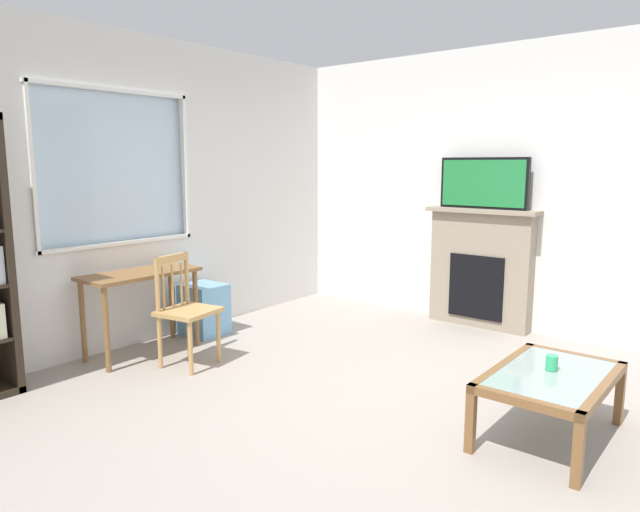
# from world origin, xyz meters

# --- Properties ---
(ground) EXTENTS (5.86, 6.10, 0.02)m
(ground) POSITION_xyz_m (0.00, 0.00, -0.01)
(ground) COLOR #9E9389
(wall_back_with_window) EXTENTS (4.86, 0.15, 2.76)m
(wall_back_with_window) POSITION_xyz_m (0.04, 2.55, 1.35)
(wall_back_with_window) COLOR silver
(wall_back_with_window) RESTS_ON ground
(wall_right) EXTENTS (0.12, 5.30, 2.76)m
(wall_right) POSITION_xyz_m (2.49, 0.00, 1.38)
(wall_right) COLOR silver
(wall_right) RESTS_ON ground
(desk_under_window) EXTENTS (0.98, 0.46, 0.72)m
(desk_under_window) POSITION_xyz_m (-0.31, 2.20, 0.60)
(desk_under_window) COLOR brown
(desk_under_window) RESTS_ON ground
(wooden_chair) EXTENTS (0.49, 0.47, 0.90)m
(wooden_chair) POSITION_xyz_m (-0.25, 1.69, 0.46)
(wooden_chair) COLOR tan
(wooden_chair) RESTS_ON ground
(plastic_drawer_unit) EXTENTS (0.35, 0.40, 0.49)m
(plastic_drawer_unit) POSITION_xyz_m (0.40, 2.25, 0.24)
(plastic_drawer_unit) COLOR #72ADDB
(plastic_drawer_unit) RESTS_ON ground
(fireplace) EXTENTS (0.26, 1.12, 1.19)m
(fireplace) POSITION_xyz_m (2.33, 0.31, 0.60)
(fireplace) COLOR gray
(fireplace) RESTS_ON ground
(tv) EXTENTS (0.06, 0.89, 0.50)m
(tv) POSITION_xyz_m (2.32, 0.31, 1.44)
(tv) COLOR black
(tv) RESTS_ON fireplace
(coffee_table) EXTENTS (0.98, 0.62, 0.41)m
(coffee_table) POSITION_xyz_m (0.32, -1.02, 0.35)
(coffee_table) COLOR #8C9E99
(coffee_table) RESTS_ON ground
(sippy_cup) EXTENTS (0.07, 0.07, 0.09)m
(sippy_cup) POSITION_xyz_m (0.37, -1.00, 0.45)
(sippy_cup) COLOR #33B770
(sippy_cup) RESTS_ON coffee_table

